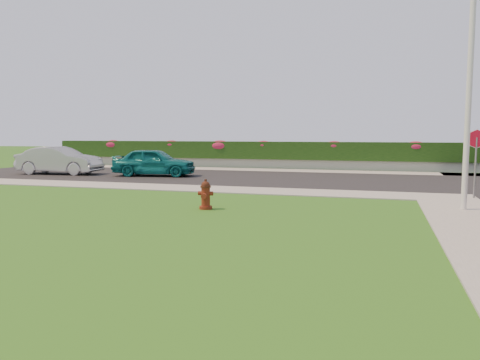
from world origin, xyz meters
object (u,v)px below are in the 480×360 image
(sedan_silver, at_px, (60,160))
(stop_sign, at_px, (476,148))
(fire_hydrant, at_px, (206,195))
(utility_pole, at_px, (469,91))
(sedan_teal, at_px, (154,162))

(sedan_silver, distance_m, stop_sign, 19.95)
(fire_hydrant, xyz_separation_m, utility_pole, (7.19, 1.86, 2.97))
(sedan_silver, bearing_deg, fire_hydrant, -131.32)
(sedan_silver, relative_size, stop_sign, 1.90)
(fire_hydrant, height_order, stop_sign, stop_sign)
(sedan_silver, bearing_deg, utility_pole, -114.55)
(fire_hydrant, relative_size, sedan_teal, 0.21)
(sedan_teal, bearing_deg, fire_hydrant, -154.03)
(fire_hydrant, bearing_deg, sedan_teal, 119.21)
(utility_pole, bearing_deg, stop_sign, 74.75)
(utility_pole, distance_m, stop_sign, 3.25)
(fire_hydrant, height_order, utility_pole, utility_pole)
(sedan_teal, height_order, utility_pole, utility_pole)
(utility_pole, bearing_deg, fire_hydrant, -165.49)
(stop_sign, bearing_deg, fire_hydrant, -141.03)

